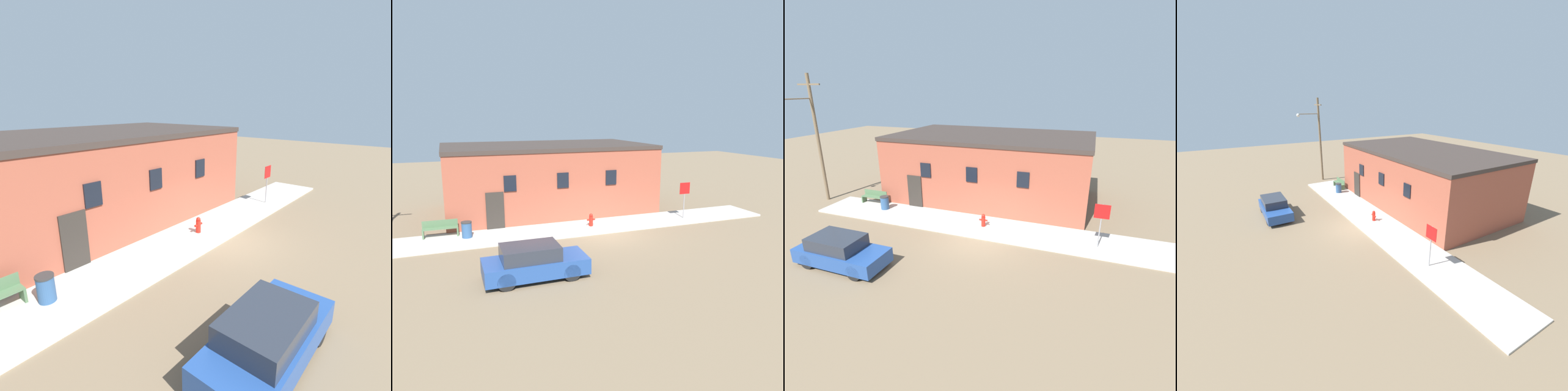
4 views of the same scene
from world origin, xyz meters
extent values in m
plane|color=#7A664C|center=(0.00, 0.00, 0.00)|extent=(80.00, 80.00, 0.00)
cube|color=#BCB7AD|center=(0.00, 1.42, 0.05)|extent=(21.97, 2.84, 0.10)
cube|color=#9E4C38|center=(-1.50, 6.73, 2.13)|extent=(13.28, 7.78, 4.27)
cube|color=#382D28|center=(-1.50, 6.73, 4.39)|extent=(13.38, 7.88, 0.24)
cube|color=black|center=(-4.60, 2.81, 2.65)|extent=(0.70, 0.08, 0.90)
cube|color=black|center=(-1.50, 2.81, 2.65)|extent=(0.70, 0.08, 0.90)
cube|color=black|center=(1.60, 2.81, 2.65)|extent=(0.70, 0.08, 0.90)
cube|color=#2D2823|center=(-5.48, 2.81, 1.10)|extent=(1.00, 0.08, 2.20)
cylinder|color=red|center=(-0.25, 1.41, 0.39)|extent=(0.23, 0.23, 0.58)
sphere|color=red|center=(-0.25, 1.41, 0.74)|extent=(0.21, 0.21, 0.21)
cylinder|color=red|center=(-0.43, 1.41, 0.48)|extent=(0.13, 0.10, 0.10)
cylinder|color=red|center=(-0.08, 1.41, 0.48)|extent=(0.13, 0.10, 0.10)
cylinder|color=gray|center=(5.83, 1.10, 1.22)|extent=(0.06, 0.06, 2.24)
cube|color=red|center=(5.83, 1.08, 1.99)|extent=(0.71, 0.02, 0.71)
cube|color=#4C6B47|center=(-9.26, 2.30, 0.33)|extent=(0.08, 0.44, 0.45)
cube|color=#4C6B47|center=(-7.56, 2.30, 0.33)|extent=(0.08, 0.44, 0.45)
cube|color=#4C6B47|center=(-8.41, 2.30, 0.57)|extent=(1.78, 0.44, 0.04)
cube|color=#4C6B47|center=(-8.41, 2.50, 0.78)|extent=(1.78, 0.04, 0.38)
cylinder|color=#2D517F|center=(-7.11, 1.71, 0.50)|extent=(0.51, 0.51, 0.79)
cylinder|color=#2D2D2D|center=(-7.11, 1.71, 0.93)|extent=(0.54, 0.54, 0.06)
cylinder|color=black|center=(-3.57, -3.61, 0.35)|extent=(0.69, 0.20, 0.69)
cylinder|color=black|center=(-3.57, -5.12, 0.35)|extent=(0.69, 0.20, 0.69)
cylinder|color=black|center=(-6.12, -3.61, 0.35)|extent=(0.69, 0.20, 0.69)
cylinder|color=black|center=(-6.12, -5.12, 0.35)|extent=(0.69, 0.20, 0.69)
cube|color=#23478C|center=(-4.84, -4.36, 0.51)|extent=(4.10, 1.71, 0.64)
cube|color=#282D38|center=(-5.05, -4.36, 1.11)|extent=(2.26, 1.51, 0.56)
camera|label=1|loc=(-10.40, -6.72, 5.75)|focal=28.00mm
camera|label=2|loc=(-7.91, -18.43, 6.33)|focal=35.00mm
camera|label=3|loc=(4.99, -13.40, 7.49)|focal=28.00mm
camera|label=4|loc=(14.19, -7.20, 8.08)|focal=24.00mm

